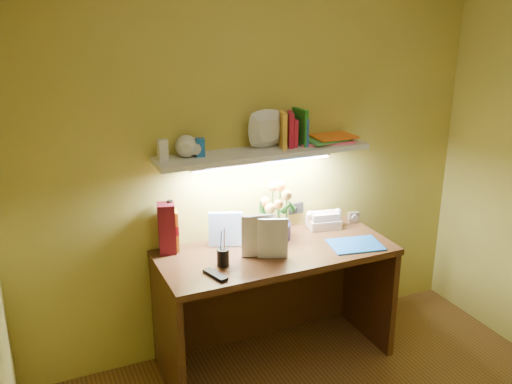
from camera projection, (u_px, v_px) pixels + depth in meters
desk at (275, 306)px, 3.48m from camera, size 1.40×0.60×0.75m
flower_bouquet at (275, 212)px, 3.47m from camera, size 0.26×0.26×0.34m
telephone at (324, 218)px, 3.67m from camera, size 0.22×0.18×0.12m
desk_clock at (353, 217)px, 3.76m from camera, size 0.07×0.04×0.07m
whisky_bottle at (171, 226)px, 3.31m from camera, size 0.10×0.10×0.31m
whisky_box at (167, 228)px, 3.28m from camera, size 0.11×0.11×0.30m
pen_cup at (223, 252)px, 3.14m from camera, size 0.08×0.08×0.17m
art_card at (226, 229)px, 3.40m from camera, size 0.20×0.11×0.20m
tv_remote at (215, 275)px, 3.04m from camera, size 0.09×0.17×0.02m
blue_folder at (355, 245)px, 3.42m from camera, size 0.34×0.28×0.01m
desk_book_a at (241, 237)px, 3.22m from camera, size 0.19×0.08×0.25m
desk_book_b at (257, 238)px, 3.22m from camera, size 0.17×0.09×0.24m
wall_shelf at (267, 146)px, 3.33m from camera, size 1.30×0.33×0.25m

